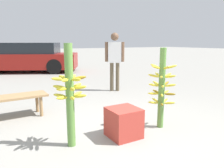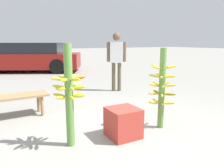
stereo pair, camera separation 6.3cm
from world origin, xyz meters
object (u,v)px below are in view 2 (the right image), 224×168
(banana_stalk_left, at_px, (69,94))
(market_bench, at_px, (3,100))
(vendor_person, at_px, (117,56))
(produce_crate, at_px, (123,123))
(banana_stalk_center, at_px, (162,87))
(parked_car, at_px, (31,58))

(banana_stalk_left, height_order, market_bench, banana_stalk_left)
(vendor_person, bearing_deg, produce_crate, 91.65)
(banana_stalk_center, height_order, parked_car, parked_car)
(produce_crate, bearing_deg, banana_stalk_center, 0.55)
(vendor_person, bearing_deg, parked_car, -44.95)
(banana_stalk_left, distance_m, vendor_person, 3.42)
(banana_stalk_left, relative_size, banana_stalk_center, 1.06)
(banana_stalk_left, bearing_deg, banana_stalk_center, -4.32)
(banana_stalk_center, xyz_separation_m, parked_car, (-0.68, 8.06, -0.02))
(banana_stalk_left, distance_m, market_bench, 1.75)
(parked_car, bearing_deg, vendor_person, -138.15)
(market_bench, distance_m, parked_car, 6.58)
(banana_stalk_left, bearing_deg, produce_crate, -8.90)
(banana_stalk_center, bearing_deg, parked_car, 94.84)
(vendor_person, distance_m, produce_crate, 3.17)
(banana_stalk_center, distance_m, parked_car, 8.09)
(market_bench, xyz_separation_m, produce_crate, (1.49, -1.67, -0.15))
(parked_car, xyz_separation_m, produce_crate, (-0.04, -8.07, -0.43))
(vendor_person, bearing_deg, banana_stalk_center, 104.77)
(market_bench, bearing_deg, vendor_person, 17.46)
(vendor_person, bearing_deg, market_bench, 49.31)
(banana_stalk_center, xyz_separation_m, market_bench, (-2.21, 1.67, -0.31))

